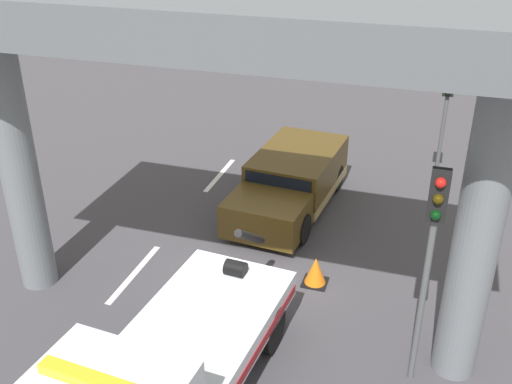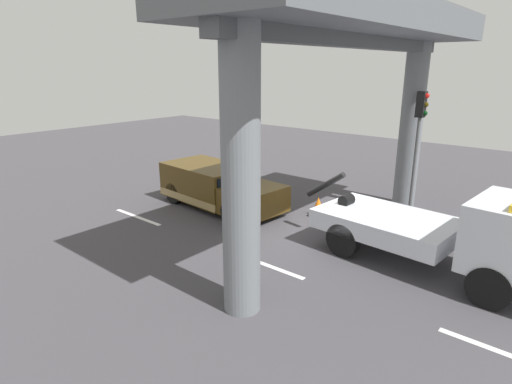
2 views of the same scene
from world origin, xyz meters
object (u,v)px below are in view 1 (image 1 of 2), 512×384
traffic_light_near (447,102)px  traffic_cone_orange (315,271)px  tow_truck_white (156,378)px  traffic_light_far (432,235)px  towed_van_green (291,182)px

traffic_light_near → traffic_cone_orange: traffic_light_near is taller
traffic_light_near → tow_truck_white: bearing=-20.4°
traffic_light_far → traffic_light_near: bearing=180.0°
tow_truck_white → towed_van_green: size_ratio=1.37×
towed_van_green → tow_truck_white: bearing=-0.4°
towed_van_green → traffic_cone_orange: 4.01m
traffic_light_far → traffic_cone_orange: size_ratio=6.29×
towed_van_green → traffic_light_near: (-2.33, 4.06, 2.17)m
traffic_light_near → traffic_light_far: size_ratio=0.90×
tow_truck_white → towed_van_green: tow_truck_white is taller
towed_van_green → traffic_light_far: bearing=33.3°
traffic_light_far → traffic_cone_orange: bearing=-135.3°
traffic_cone_orange → tow_truck_white: bearing=-17.8°
traffic_light_near → traffic_light_far: bearing=-0.0°
tow_truck_white → traffic_light_near: size_ratio=1.82×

